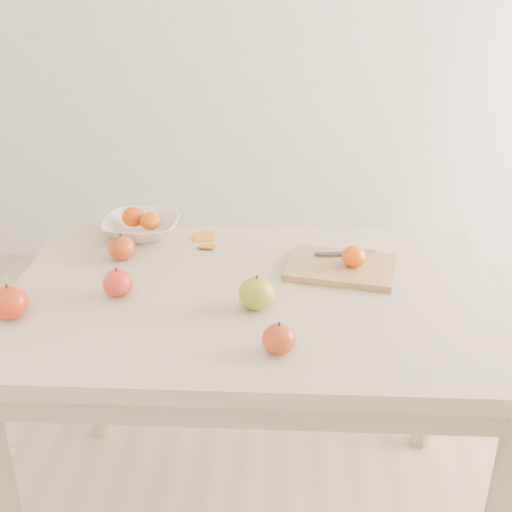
{
  "coord_description": "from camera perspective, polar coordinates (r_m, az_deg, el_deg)",
  "views": [
    {
      "loc": [
        0.07,
        -1.37,
        1.49
      ],
      "look_at": [
        0.0,
        0.05,
        0.82
      ],
      "focal_mm": 45.0,
      "sensor_mm": 36.0,
      "label": 1
    }
  ],
  "objects": [
    {
      "name": "orange_peel_b",
      "position": [
        1.79,
        -4.41,
        0.78
      ],
      "size": [
        0.05,
        0.04,
        0.01
      ],
      "primitive_type": "cube",
      "rotation": [
        -0.14,
        0.0,
        -0.13
      ],
      "color": "#CB620E",
      "rests_on": "table"
    },
    {
      "name": "fruit_bowl",
      "position": [
        1.88,
        -10.13,
        2.55
      ],
      "size": [
        0.22,
        0.22,
        0.05
      ],
      "primitive_type": "imported",
      "color": "silver",
      "rests_on": "table"
    },
    {
      "name": "apple_red_a",
      "position": [
        1.74,
        -11.86,
        0.73
      ],
      "size": [
        0.07,
        0.07,
        0.07
      ],
      "primitive_type": "ellipsoid",
      "color": "#A82414",
      "rests_on": "table"
    },
    {
      "name": "paring_knife",
      "position": [
        1.73,
        8.95,
        0.48
      ],
      "size": [
        0.17,
        0.05,
        0.01
      ],
      "color": "silver",
      "rests_on": "cutting_board"
    },
    {
      "name": "apple_red_b",
      "position": [
        1.56,
        -12.19,
        -2.36
      ],
      "size": [
        0.07,
        0.07,
        0.07
      ],
      "primitive_type": "ellipsoid",
      "color": "#A71421",
      "rests_on": "table"
    },
    {
      "name": "apple_red_d",
      "position": [
        1.53,
        -21.06,
        -3.88
      ],
      "size": [
        0.08,
        0.08,
        0.08
      ],
      "primitive_type": "ellipsoid",
      "color": "#A21007",
      "rests_on": "table"
    },
    {
      "name": "apple_green",
      "position": [
        1.47,
        0.06,
        -3.33
      ],
      "size": [
        0.08,
        0.08,
        0.08
      ],
      "primitive_type": "ellipsoid",
      "color": "#5D8C17",
      "rests_on": "table"
    },
    {
      "name": "apple_red_e",
      "position": [
        1.31,
        2.05,
        -7.37
      ],
      "size": [
        0.07,
        0.07,
        0.06
      ],
      "primitive_type": "ellipsoid",
      "color": "#95050A",
      "rests_on": "table"
    },
    {
      "name": "board_tangerine",
      "position": [
        1.65,
        8.69,
        -0.03
      ],
      "size": [
        0.06,
        0.06,
        0.05
      ],
      "primitive_type": "ellipsoid",
      "color": "#DF5E07",
      "rests_on": "cutting_board"
    },
    {
      "name": "bowl_tangerine_far",
      "position": [
        1.85,
        -9.38,
        3.07
      ],
      "size": [
        0.06,
        0.06,
        0.05
      ],
      "primitive_type": "ellipsoid",
      "color": "#E55408",
      "rests_on": "fruit_bowl"
    },
    {
      "name": "orange_peel_a",
      "position": [
        1.85,
        -4.71,
        1.58
      ],
      "size": [
        0.07,
        0.06,
        0.01
      ],
      "primitive_type": "cube",
      "rotation": [
        0.21,
        0.0,
        0.19
      ],
      "color": "orange",
      "rests_on": "table"
    },
    {
      "name": "cutting_board",
      "position": [
        1.67,
        7.55,
        -0.99
      ],
      "size": [
        0.31,
        0.25,
        0.02
      ],
      "primitive_type": "cube",
      "rotation": [
        0.0,
        0.0,
        -0.21
      ],
      "color": "tan",
      "rests_on": "table"
    },
    {
      "name": "bowl_tangerine_near",
      "position": [
        1.89,
        -10.87,
        3.45
      ],
      "size": [
        0.07,
        0.07,
        0.06
      ],
      "primitive_type": "ellipsoid",
      "color": "#C84307",
      "rests_on": "fruit_bowl"
    },
    {
      "name": "table",
      "position": [
        1.61,
        -0.09,
        -6.22
      ],
      "size": [
        1.2,
        0.8,
        0.75
      ],
      "color": "beige",
      "rests_on": "ground"
    }
  ]
}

